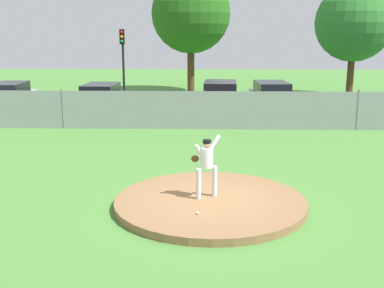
# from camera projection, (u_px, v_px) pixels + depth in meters

# --- Properties ---
(ground_plane) EXTENTS (80.00, 80.00, 0.00)m
(ground_plane) POSITION_uv_depth(u_px,v_px,m) (209.00, 150.00, 18.26)
(ground_plane) COLOR #4C8438
(asphalt_strip) EXTENTS (44.00, 7.00, 0.01)m
(asphalt_strip) POSITION_uv_depth(u_px,v_px,m) (208.00, 113.00, 26.53)
(asphalt_strip) COLOR #2B2B2D
(asphalt_strip) RESTS_ON ground_plane
(pitchers_mound) EXTENTS (4.93, 4.93, 0.19)m
(pitchers_mound) POSITION_uv_depth(u_px,v_px,m) (210.00, 203.00, 12.40)
(pitchers_mound) COLOR olive
(pitchers_mound) RESTS_ON ground_plane
(pitcher_youth) EXTENTS (0.77, 0.36, 1.66)m
(pitcher_youth) POSITION_uv_depth(u_px,v_px,m) (206.00, 162.00, 12.29)
(pitcher_youth) COLOR silver
(pitcher_youth) RESTS_ON pitchers_mound
(baseball) EXTENTS (0.07, 0.07, 0.07)m
(baseball) POSITION_uv_depth(u_px,v_px,m) (198.00, 213.00, 11.33)
(baseball) COLOR white
(baseball) RESTS_ON pitchers_mound
(chainlink_fence) EXTENTS (33.67, 0.07, 1.85)m
(chainlink_fence) POSITION_uv_depth(u_px,v_px,m) (209.00, 110.00, 21.95)
(chainlink_fence) COLOR gray
(chainlink_fence) RESTS_ON ground_plane
(parked_car_burgundy) EXTENTS (2.05, 4.85, 1.75)m
(parked_car_burgundy) POSITION_uv_depth(u_px,v_px,m) (220.00, 98.00, 26.22)
(parked_car_burgundy) COLOR maroon
(parked_car_burgundy) RESTS_ON ground_plane
(parked_car_charcoal) EXTENTS (2.03, 4.77, 1.58)m
(parked_car_charcoal) POSITION_uv_depth(u_px,v_px,m) (101.00, 99.00, 26.61)
(parked_car_charcoal) COLOR #232328
(parked_car_charcoal) RESTS_ON ground_plane
(parked_car_slate) EXTENTS (2.10, 4.71, 1.70)m
(parked_car_slate) POSITION_uv_depth(u_px,v_px,m) (271.00, 98.00, 26.54)
(parked_car_slate) COLOR slate
(parked_car_slate) RESTS_ON ground_plane
(parked_car_silver) EXTENTS (1.94, 4.69, 1.66)m
(parked_car_silver) POSITION_uv_depth(u_px,v_px,m) (10.00, 98.00, 26.49)
(parked_car_silver) COLOR #B7BABF
(parked_car_silver) RESTS_ON ground_plane
(traffic_cone_orange) EXTENTS (0.40, 0.40, 0.55)m
(traffic_cone_orange) POSITION_uv_depth(u_px,v_px,m) (379.00, 116.00, 24.10)
(traffic_cone_orange) COLOR orange
(traffic_cone_orange) RESTS_ON asphalt_strip
(traffic_light_near) EXTENTS (0.28, 0.46, 4.52)m
(traffic_light_near) POSITION_uv_depth(u_px,v_px,m) (123.00, 53.00, 29.61)
(traffic_light_near) COLOR black
(traffic_light_near) RESTS_ON ground_plane
(tree_broad_right) EXTENTS (5.68, 5.68, 8.48)m
(tree_broad_right) POSITION_uv_depth(u_px,v_px,m) (191.00, 14.00, 34.47)
(tree_broad_right) COLOR #4C331E
(tree_broad_right) RESTS_ON ground_plane
(tree_broad_left) EXTENTS (5.14, 5.14, 7.53)m
(tree_broad_left) POSITION_uv_depth(u_px,v_px,m) (354.00, 23.00, 31.87)
(tree_broad_left) COLOR #4C331E
(tree_broad_left) RESTS_ON ground_plane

